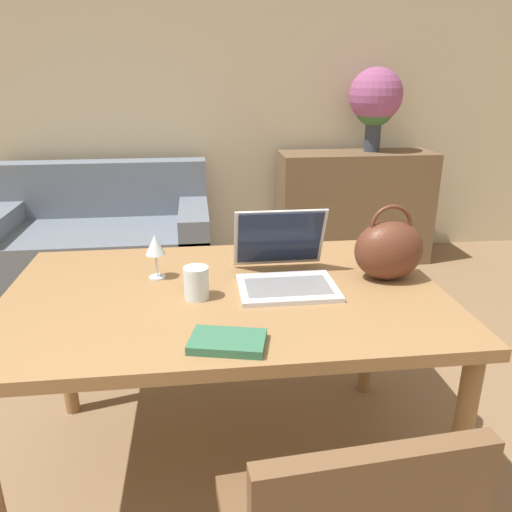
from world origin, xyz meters
TOP-DOWN VIEW (x-y plane):
  - wall_back at (0.00, 3.22)m, footprint 10.00×0.06m
  - dining_table at (0.05, 0.74)m, footprint 1.47×0.94m
  - couch at (-0.72, 2.68)m, footprint 1.51×0.89m
  - sideboard at (1.19, 2.90)m, footprint 1.18×0.40m
  - laptop at (0.26, 0.80)m, footprint 0.33×0.35m
  - drinking_glass at (-0.05, 0.69)m, footprint 0.08×0.08m
  - wine_glass at (-0.19, 0.88)m, footprint 0.07×0.07m
  - handbag at (0.63, 0.78)m, footprint 0.24×0.17m
  - flower_vase at (1.31, 2.94)m, footprint 0.40×0.40m
  - book at (0.03, 0.38)m, footprint 0.23×0.17m

SIDE VIEW (x-z plane):
  - couch at x=-0.72m, z-range -0.13..0.69m
  - sideboard at x=1.19m, z-range 0.00..0.86m
  - dining_table at x=0.05m, z-range 0.29..1.03m
  - book at x=0.03m, z-range 0.74..0.76m
  - drinking_glass at x=-0.05m, z-range 0.74..0.84m
  - laptop at x=0.26m, z-range 0.68..0.92m
  - handbag at x=0.63m, z-range 0.71..0.98m
  - wine_glass at x=-0.19m, z-range 0.77..0.94m
  - flower_vase at x=1.31m, z-range 0.94..1.55m
  - wall_back at x=0.00m, z-range 0.00..2.70m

